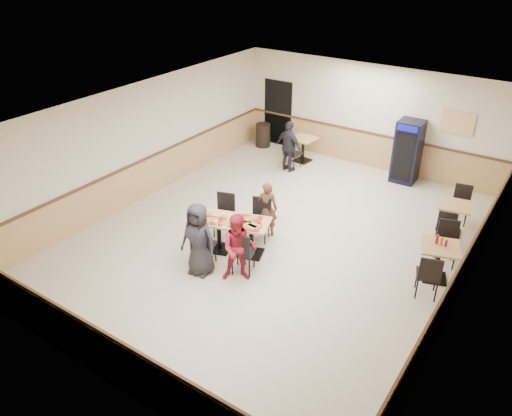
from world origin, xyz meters
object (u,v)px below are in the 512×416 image
Objects in this scene: lone_diner at (289,147)px; pepsi_cooler at (407,152)px; diner_woman_left at (199,240)px; back_table at (303,146)px; diner_woman_right at (239,248)px; diner_man_opposite at (267,209)px; main_table at (235,231)px; side_table_far at (454,214)px; side_table_near at (438,257)px; trash_bin at (263,135)px.

pepsi_cooler is (3.03, 1.25, 0.12)m from lone_diner.
diner_woman_left reaches higher than back_table.
diner_woman_right is at bearing 122.71° from lone_diner.
diner_woman_left is 1.08× the size of diner_woman_right.
diner_woman_left is 1.18× the size of diner_man_opposite.
diner_woman_right is 1.79m from diner_man_opposite.
diner_woman_right is 0.83× the size of pepsi_cooler.
diner_woman_left is 2.02× the size of back_table.
main_table is at bearing 118.33° from lone_diner.
diner_woman_right reaches higher than side_table_far.
back_table is (0.00, 0.86, -0.25)m from lone_diner.
diner_man_opposite reaches higher than main_table.
side_table_far is (-0.22, 1.96, -0.02)m from side_table_near.
trash_bin is at bearing 179.57° from pepsi_cooler.
lone_diner is at bearing -35.60° from trash_bin.
side_table_far is at bearing 24.33° from main_table.
main_table is at bearing 73.35° from diner_woman_left.
back_table is (-4.91, 1.73, 0.01)m from side_table_far.
side_table_far is at bearing -19.36° from back_table.
main_table is at bearing 97.91° from diner_woman_right.
lone_diner is 4.99m from side_table_far.
diner_woman_left is 7.09m from trash_bin.
diner_woman_left reaches higher than diner_man_opposite.
diner_woman_left reaches higher than side_table_near.
pepsi_cooler is 4.74m from trash_bin.
diner_woman_right is 5.16m from side_table_far.
pepsi_cooler is (1.79, 5.56, 0.35)m from main_table.
lone_diner is (-1.08, 5.31, -0.03)m from diner_woman_left.
diner_man_opposite is (-0.48, 1.73, -0.06)m from diner_woman_right.
lone_diner reaches higher than side_table_far.
trash_bin is at bearing -23.31° from lone_diner.
trash_bin is (-6.81, 4.04, -0.14)m from side_table_near.
lone_diner is at bearing -158.54° from pepsi_cooler.
diner_woman_right is 1.09× the size of diner_man_opposite.
diner_man_opposite is 1.71× the size of back_table.
diner_woman_right is 1.81× the size of side_table_far.
side_table_far is at bearing -17.47° from trash_bin.
back_table is (-1.40, 4.17, -0.16)m from diner_man_opposite.
back_table is (-1.08, 6.16, -0.28)m from diner_woman_left.
trash_bin is (-4.71, -0.04, -0.50)m from pepsi_cooler.
diner_woman_right is 5.38m from lone_diner.
diner_woman_left is 4.75m from side_table_near.
side_table_far is (3.03, 4.17, -0.23)m from diner_woman_right.
diner_woman_left is at bearing 113.79° from lone_diner.
side_table_near reaches higher than trash_bin.
main_table is 0.93× the size of pepsi_cooler.
back_table is at bearing 84.67° from main_table.
main_table is 1.02m from diner_man_opposite.
back_table is (-1.24, 5.17, -0.02)m from main_table.
pepsi_cooler reaches higher than side_table_near.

